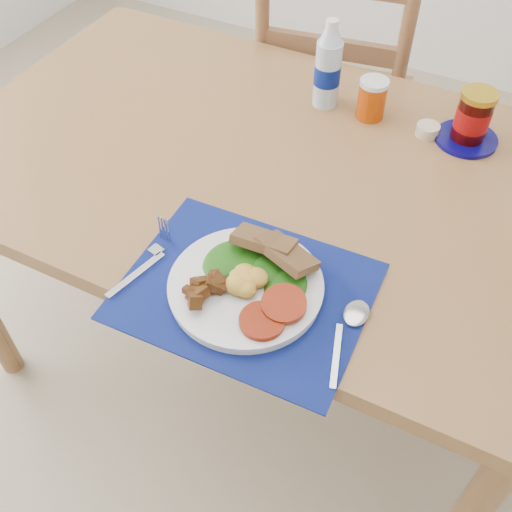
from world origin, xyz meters
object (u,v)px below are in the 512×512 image
(juice_glass, at_px, (372,100))
(jam_on_saucer, at_px, (472,120))
(water_bottle, at_px, (328,69))
(chair_far, at_px, (335,76))
(breakfast_plate, at_px, (242,284))

(juice_glass, distance_m, jam_on_saucer, 0.23)
(jam_on_saucer, bearing_deg, juice_glass, -177.72)
(juice_glass, xyz_separation_m, jam_on_saucer, (0.23, 0.01, 0.01))
(juice_glass, bearing_deg, water_bottle, 178.62)
(juice_glass, bearing_deg, chair_far, 120.65)
(water_bottle, height_order, jam_on_saucer, water_bottle)
(breakfast_plate, bearing_deg, juice_glass, 93.60)
(chair_far, height_order, jam_on_saucer, chair_far)
(breakfast_plate, xyz_separation_m, jam_on_saucer, (0.25, 0.61, 0.03))
(chair_far, distance_m, water_bottle, 0.45)
(chair_far, xyz_separation_m, water_bottle, (0.10, -0.36, 0.24))
(water_bottle, distance_m, juice_glass, 0.12)
(breakfast_plate, bearing_deg, water_bottle, 104.42)
(juice_glass, relative_size, jam_on_saucer, 0.65)
(water_bottle, height_order, juice_glass, water_bottle)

